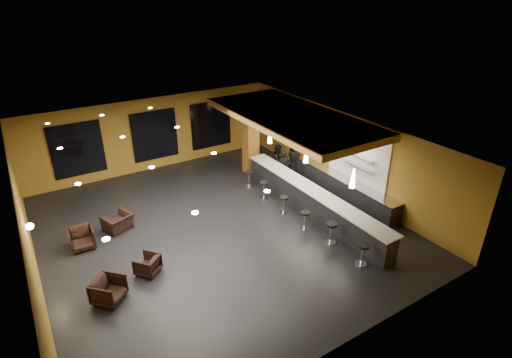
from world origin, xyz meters
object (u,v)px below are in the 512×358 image
armchair_c (82,238)px  bar_stool_5 (249,177)px  armchair_b (147,264)px  armchair_a (108,290)px  column (251,138)px  staff_a (284,167)px  bar_stool_0 (363,252)px  staff_b (278,161)px  prep_counter (340,186)px  staff_c (294,157)px  pendant_1 (306,154)px  armchair_d (118,222)px  pendant_2 (270,135)px  bar_stool_4 (264,188)px  pendant_0 (353,178)px  bar_stool_1 (331,231)px  bar_stool_3 (284,203)px  bar_stool_2 (305,218)px  bar_counter (312,202)px

armchair_c → bar_stool_5: bearing=10.2°
armchair_b → bar_stool_5: bar_stool_5 is taller
armchair_a → armchair_c: (-0.13, 3.13, 0.01)m
column → armchair_a: column is taller
staff_a → bar_stool_0: size_ratio=2.05×
staff_b → armchair_c: size_ratio=1.93×
prep_counter → staff_a: size_ratio=3.84×
staff_c → armchair_b: (-8.31, -3.46, -0.53)m
pendant_1 → armchair_d: pendant_1 is taller
pendant_2 → bar_stool_4: size_ratio=0.94×
pendant_2 → armchair_d: 7.12m
armchair_d → column: bearing=174.3°
column → armchair_b: (-6.71, -4.74, -1.44)m
pendant_0 → prep_counter: bearing=51.3°
prep_counter → staff_b: (-1.17, 2.98, 0.37)m
prep_counter → staff_c: bearing=98.1°
armchair_d → bar_stool_1: (6.07, -4.84, 0.20)m
bar_stool_3 → bar_stool_4: size_ratio=0.96×
pendant_2 → bar_stool_5: pendant_2 is taller
staff_a → armchair_c: 8.83m
pendant_1 → bar_stool_2: pendant_1 is taller
pendant_1 → armchair_b: size_ratio=1.02×
pendant_1 → bar_stool_1: pendant_1 is taller
prep_counter → armchair_c: bearing=169.6°
bar_stool_4 → pendant_1: bearing=-58.7°
bar_stool_0 → bar_stool_2: bearing=95.1°
prep_counter → bar_stool_3: bearing=178.5°
bar_stool_1 → pendant_0: bearing=-1.0°
staff_c → armchair_a: staff_c is taller
pendant_0 → pendant_2: bearing=90.0°
bar_counter → staff_c: staff_c is taller
prep_counter → pendant_2: pendant_2 is taller
prep_counter → bar_stool_5: bearing=136.4°
armchair_a → armchair_d: bearing=27.5°
prep_counter → armchair_b: 8.73m
staff_c → prep_counter: bearing=-73.5°
armchair_b → bar_stool_1: size_ratio=0.86×
bar_stool_0 → column: bearing=85.0°
prep_counter → bar_stool_3: (-2.94, 0.08, 0.03)m
pendant_1 → staff_b: size_ratio=0.44×
bar_stool_5 → bar_stool_2: bearing=-90.6°
armchair_c → bar_stool_5: size_ratio=1.10×
staff_b → bar_stool_5: staff_b is taller
armchair_c → armchair_d: (1.34, 0.48, -0.07)m
pendant_2 → bar_stool_0: bearing=-96.3°
armchair_d → bar_stool_4: size_ratio=1.28×
armchair_d → bar_stool_4: 5.96m
column → staff_c: size_ratio=2.09×
pendant_2 → staff_c: bearing=11.1°
bar_counter → armchair_c: (-8.17, 2.37, -0.12)m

